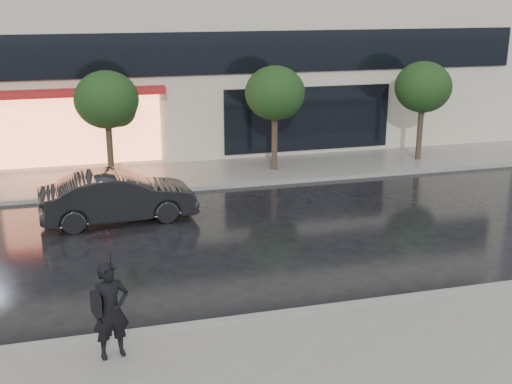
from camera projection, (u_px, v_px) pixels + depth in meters
name	position (u px, v px, depth m)	size (l,w,h in m)	color
ground	(274.00, 297.00, 14.26)	(120.00, 120.00, 0.00)	black
sidewalk_near	(326.00, 375.00, 11.24)	(60.00, 4.50, 0.12)	slate
sidewalk_far	(195.00, 175.00, 23.70)	(60.00, 3.50, 0.12)	slate
curb_near	(287.00, 315.00, 13.31)	(60.00, 0.25, 0.14)	gray
curb_far	(203.00, 187.00, 22.08)	(60.00, 0.25, 0.14)	gray
tree_mid_west	(108.00, 102.00, 21.92)	(2.20, 2.20, 3.99)	#33261C
tree_mid_east	(276.00, 95.00, 23.41)	(2.20, 2.20, 3.99)	#33261C
tree_far_east	(424.00, 89.00, 24.89)	(2.20, 2.20, 3.99)	#33261C
parked_car	(118.00, 197.00, 18.83)	(1.57, 4.51, 1.49)	black
pedestrian_with_umbrella	(110.00, 281.00, 11.29)	(1.01, 1.03, 2.42)	black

